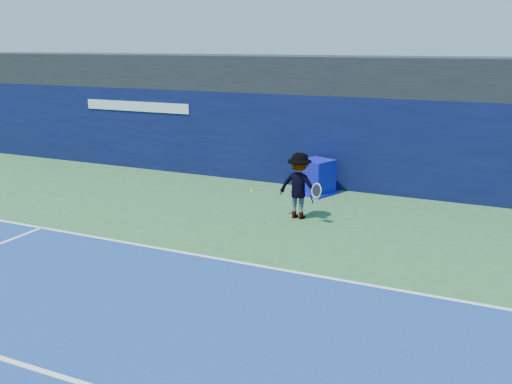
# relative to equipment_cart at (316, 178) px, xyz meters

# --- Properties ---
(ground) EXTENTS (80.00, 80.00, 0.00)m
(ground) POSITION_rel_equipment_cart_xyz_m (-0.28, -9.35, -0.49)
(ground) COLOR #2E6737
(ground) RESTS_ON ground
(baseline) EXTENTS (24.00, 0.10, 0.01)m
(baseline) POSITION_rel_equipment_cart_xyz_m (-0.28, -6.35, -0.48)
(baseline) COLOR white
(baseline) RESTS_ON ground
(service_line) EXTENTS (24.00, 0.10, 0.01)m
(service_line) POSITION_rel_equipment_cart_xyz_m (-0.28, -11.35, -0.48)
(service_line) COLOR white
(service_line) RESTS_ON ground
(stadium_band) EXTENTS (36.00, 3.00, 1.20)m
(stadium_band) POSITION_rel_equipment_cart_xyz_m (-0.28, 2.15, 3.11)
(stadium_band) COLOR black
(stadium_band) RESTS_ON back_wall_assembly
(back_wall_assembly) EXTENTS (36.00, 1.03, 3.00)m
(back_wall_assembly) POSITION_rel_equipment_cart_xyz_m (-0.28, 1.15, 1.01)
(back_wall_assembly) COLOR #0A1039
(back_wall_assembly) RESTS_ON ground
(equipment_cart) EXTENTS (1.45, 1.45, 1.08)m
(equipment_cart) POSITION_rel_equipment_cart_xyz_m (0.00, 0.00, 0.00)
(equipment_cart) COLOR #0B0BA1
(equipment_cart) RESTS_ON ground
(tennis_player) EXTENTS (1.34, 0.73, 1.80)m
(tennis_player) POSITION_rel_equipment_cart_xyz_m (0.43, -2.71, 0.41)
(tennis_player) COLOR white
(tennis_player) RESTS_ON ground
(tennis_ball) EXTENTS (0.07, 0.07, 0.07)m
(tennis_ball) POSITION_rel_equipment_cart_xyz_m (-0.47, -3.83, 0.43)
(tennis_ball) COLOR #F0F31B
(tennis_ball) RESTS_ON ground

